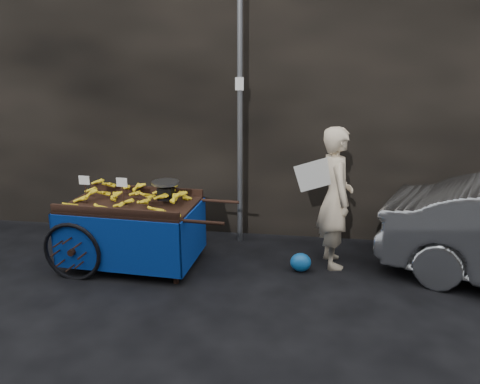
# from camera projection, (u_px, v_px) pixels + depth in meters

# --- Properties ---
(ground) EXTENTS (80.00, 80.00, 0.00)m
(ground) POSITION_uv_depth(u_px,v_px,m) (203.00, 276.00, 6.15)
(ground) COLOR black
(ground) RESTS_ON ground
(building_wall) EXTENTS (13.50, 2.00, 5.00)m
(building_wall) POSITION_uv_depth(u_px,v_px,m) (256.00, 73.00, 7.85)
(building_wall) COLOR black
(building_wall) RESTS_ON ground
(street_pole) EXTENTS (0.12, 0.10, 4.00)m
(street_pole) POSITION_uv_depth(u_px,v_px,m) (240.00, 111.00, 6.77)
(street_pole) COLOR slate
(street_pole) RESTS_ON ground
(banana_cart) EXTENTS (2.43, 1.27, 1.29)m
(banana_cart) POSITION_uv_depth(u_px,v_px,m) (128.00, 209.00, 6.29)
(banana_cart) COLOR black
(banana_cart) RESTS_ON ground
(vendor) EXTENTS (0.86, 0.77, 1.92)m
(vendor) POSITION_uv_depth(u_px,v_px,m) (335.00, 198.00, 6.25)
(vendor) COLOR beige
(vendor) RESTS_ON ground
(plastic_bag) EXTENTS (0.28, 0.22, 0.25)m
(plastic_bag) POSITION_uv_depth(u_px,v_px,m) (301.00, 262.00, 6.26)
(plastic_bag) COLOR blue
(plastic_bag) RESTS_ON ground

